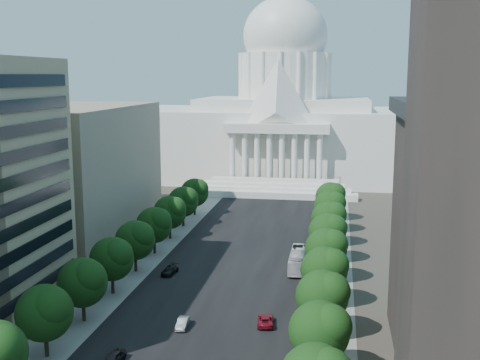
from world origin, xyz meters
The scene contains 31 objects.
road_asphalt centered at (0.00, 90.00, 0.00)m, with size 30.00×260.00×0.01m, color black.
sidewalk_left centered at (-19.00, 90.00, 0.00)m, with size 8.00×260.00×0.02m, color gray.
sidewalk_right centered at (19.00, 90.00, 0.00)m, with size 8.00×260.00×0.02m, color gray.
capitol centered at (0.00, 184.89, 20.01)m, with size 120.00×56.00×73.00m.
office_block_left_far centered at (-48.00, 100.00, 15.00)m, with size 38.00×52.00×30.00m, color gray.
tree_l_c centered at (-17.66, 35.81, 6.45)m, with size 7.79×7.60×9.97m.
tree_l_d centered at (-17.66, 47.81, 6.45)m, with size 7.79×7.60×9.97m.
tree_l_e centered at (-17.66, 59.81, 6.45)m, with size 7.79×7.60×9.97m.
tree_l_f centered at (-17.66, 71.81, 6.45)m, with size 7.79×7.60×9.97m.
tree_l_g centered at (-17.66, 83.81, 6.45)m, with size 7.79×7.60×9.97m.
tree_l_h centered at (-17.66, 95.81, 6.45)m, with size 7.79×7.60×9.97m.
tree_l_i centered at (-17.66, 107.81, 6.45)m, with size 7.79×7.60×9.97m.
tree_l_j centered at (-17.66, 119.81, 6.45)m, with size 7.79×7.60×9.97m.
tree_r_c centered at (18.34, 35.81, 6.45)m, with size 7.79×7.60×9.97m.
tree_r_d centered at (18.34, 47.81, 6.45)m, with size 7.79×7.60×9.97m.
tree_r_e centered at (18.34, 59.81, 6.45)m, with size 7.79×7.60×9.97m.
tree_r_f centered at (18.34, 71.81, 6.45)m, with size 7.79×7.60×9.97m.
tree_r_g centered at (18.34, 83.81, 6.45)m, with size 7.79×7.60×9.97m.
tree_r_h centered at (18.34, 95.81, 6.45)m, with size 7.79×7.60×9.97m.
tree_r_i centered at (18.34, 107.81, 6.45)m, with size 7.79×7.60×9.97m.
tree_r_j centered at (18.34, 119.81, 6.45)m, with size 7.79×7.60×9.97m.
streetlight_b centered at (19.90, 35.00, 5.82)m, with size 2.61×0.44×9.00m.
streetlight_c centered at (19.90, 60.00, 5.82)m, with size 2.61×0.44×9.00m.
streetlight_d centered at (19.90, 85.00, 5.82)m, with size 2.61×0.44×9.00m.
streetlight_e centered at (19.90, 110.00, 5.82)m, with size 2.61×0.44×9.00m.
streetlight_f centered at (19.90, 135.00, 5.82)m, with size 2.61×0.44×9.00m.
car_dark_a centered at (-8.41, 35.32, 0.80)m, with size 1.89×4.70×1.60m, color black.
car_silver centered at (-2.45, 47.99, 0.71)m, with size 1.49×4.28×1.41m, color #9EA0A5.
car_red centered at (9.59, 50.99, 0.71)m, with size 2.35×5.11×1.42m, color maroon.
car_dark_b centered at (-11.09, 71.46, 0.73)m, with size 2.04×5.02×1.46m, color black.
city_bus centered at (12.63, 78.53, 1.82)m, with size 3.06×13.07×3.64m, color silver.
Camera 1 is at (19.65, -33.92, 37.04)m, focal length 45.00 mm.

